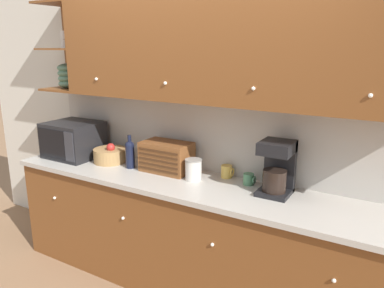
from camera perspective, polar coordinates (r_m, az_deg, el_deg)
name	(u,v)px	position (r m, az deg, el deg)	size (l,w,h in m)	color
ground_plane	(204,267)	(3.61, 1.80, -18.23)	(24.00, 24.00, 0.00)	#896647
wall_back	(207,128)	(3.13, 2.26, 2.44)	(5.58, 0.06, 2.60)	beige
counter_unit	(186,235)	(3.15, -0.87, -13.64)	(3.20, 0.64, 0.94)	brown
backsplash_panel	(205,135)	(3.11, 1.93, 1.38)	(3.18, 0.01, 0.62)	#B7B2A8
upper_cabinets	(213,48)	(2.79, 3.27, 14.37)	(3.18, 0.38, 0.79)	brown
microwave	(74,140)	(3.71, -17.58, 0.64)	(0.48, 0.43, 0.33)	black
fruit_basket	(110,155)	(3.48, -12.40, -1.65)	(0.29, 0.29, 0.19)	#A87F4C
wine_bottle	(130,153)	(3.26, -9.44, -1.36)	(0.08, 0.08, 0.29)	black
bread_box	(167,157)	(3.14, -3.88, -1.96)	(0.42, 0.26, 0.25)	brown
storage_canister	(193,170)	(2.94, 0.22, -3.92)	(0.13, 0.13, 0.17)	silver
mug	(227,171)	(3.02, 5.34, -4.19)	(0.10, 0.09, 0.10)	gold
mug_blue_second	(249,179)	(2.89, 8.66, -5.33)	(0.09, 0.08, 0.09)	#4C845B
coffee_maker	(277,167)	(2.71, 12.82, -3.45)	(0.22, 0.24, 0.39)	black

